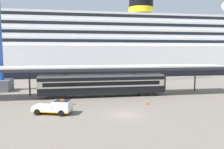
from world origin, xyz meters
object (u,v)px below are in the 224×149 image
Objects in this scene: traffic_cone_near at (147,102)px; traffic_cone_mid at (73,103)px; cruise_ship at (107,47)px; train_carriage at (103,84)px; service_truck at (56,107)px.

traffic_cone_near reaches higher than traffic_cone_mid.
traffic_cone_mid is (-11.89, -46.07, -9.61)m from cruise_ship.
train_carriage reaches higher than traffic_cone_near.
traffic_cone_near is (-0.21, -47.79, -9.56)m from cruise_ship.
train_carriage is 32.26× the size of traffic_cone_near.
traffic_cone_mid is (-5.36, -5.45, -2.01)m from train_carriage.
traffic_cone_mid is at bearing 65.57° from service_truck.
cruise_ship is 41.84m from train_carriage.
service_truck is (-14.20, -51.15, -8.92)m from cruise_ship.
cruise_ship reaches higher than traffic_cone_mid.
cruise_ship reaches higher than train_carriage.
cruise_ship is 239.96× the size of traffic_cone_near.
service_truck is at bearing -114.43° from traffic_cone_mid.
train_carriage is at bearing -99.14° from cruise_ship.
cruise_ship is 7.44× the size of train_carriage.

